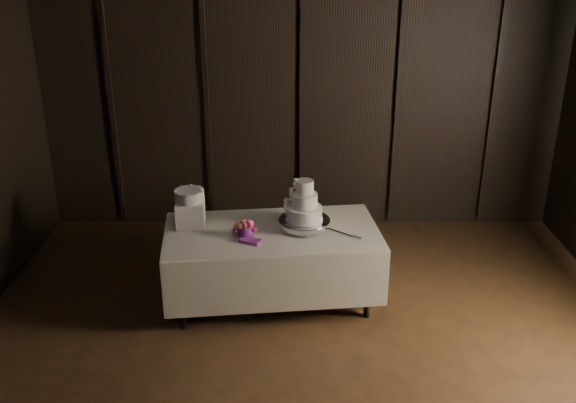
{
  "coord_description": "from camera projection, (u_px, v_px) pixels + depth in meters",
  "views": [
    {
      "loc": [
        -0.15,
        -3.75,
        3.32
      ],
      "look_at": [
        -0.16,
        1.64,
        1.05
      ],
      "focal_mm": 40.0,
      "sensor_mm": 36.0,
      "label": 1
    }
  ],
  "objects": [
    {
      "name": "bouquet",
      "position": [
        245.0,
        230.0,
        5.8
      ],
      "size": [
        0.45,
        0.5,
        0.19
      ],
      "primitive_type": null,
      "rotation": [
        0.0,
        0.0,
        -0.45
      ],
      "color": "#B84548",
      "rests_on": "display_table"
    },
    {
      "name": "cake_stand",
      "position": [
        304.0,
        224.0,
        5.98
      ],
      "size": [
        0.57,
        0.57,
        0.09
      ],
      "primitive_type": "cylinder",
      "rotation": [
        0.0,
        0.0,
        -0.19
      ],
      "color": "silver",
      "rests_on": "display_table"
    },
    {
      "name": "display_table",
      "position": [
        272.0,
        263.0,
        6.09
      ],
      "size": [
        2.09,
        1.25,
        0.76
      ],
      "rotation": [
        0.0,
        0.0,
        0.11
      ],
      "color": "silver",
      "rests_on": "ground"
    },
    {
      "name": "cake_knife",
      "position": [
        340.0,
        232.0,
        5.9
      ],
      "size": [
        0.31,
        0.25,
        0.01
      ],
      "primitive_type": "cube",
      "rotation": [
        0.0,
        0.0,
        -0.66
      ],
      "color": "silver",
      "rests_on": "display_table"
    },
    {
      "name": "wedding_cake",
      "position": [
        302.0,
        205.0,
        5.88
      ],
      "size": [
        0.38,
        0.32,
        0.39
      ],
      "rotation": [
        0.0,
        0.0,
        -0.38
      ],
      "color": "white",
      "rests_on": "cake_stand"
    },
    {
      "name": "small_cake",
      "position": [
        189.0,
        196.0,
        5.93
      ],
      "size": [
        0.36,
        0.36,
        0.11
      ],
      "primitive_type": "cylinder",
      "rotation": [
        0.0,
        0.0,
        0.4
      ],
      "color": "white",
      "rests_on": "box_pedestal"
    },
    {
      "name": "room",
      "position": [
        312.0,
        236.0,
        4.16
      ],
      "size": [
        6.08,
        7.08,
        3.08
      ],
      "color": "black",
      "rests_on": "ground"
    },
    {
      "name": "box_pedestal",
      "position": [
        191.0,
        213.0,
        6.0
      ],
      "size": [
        0.28,
        0.28,
        0.25
      ],
      "primitive_type": "cube",
      "rotation": [
        0.0,
        0.0,
        0.06
      ],
      "color": "white",
      "rests_on": "display_table"
    }
  ]
}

